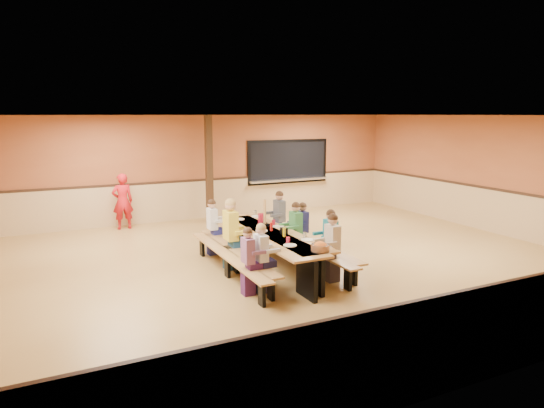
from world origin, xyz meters
name	(u,v)px	position (x,y,z in m)	size (l,w,h in m)	color
ground	(288,262)	(0.00, 0.00, 0.00)	(12.00, 12.00, 0.00)	olive
room_envelope	(288,230)	(0.00, 0.00, 0.69)	(12.04, 10.04, 3.02)	brown
kitchen_pass_through	(288,163)	(2.60, 4.96, 1.49)	(2.78, 0.28, 1.38)	black
structural_post	(209,169)	(-0.20, 4.40, 1.50)	(0.18, 0.18, 3.00)	black
cafeteria_table_main	(275,241)	(-0.38, -0.15, 0.53)	(1.91, 3.70, 0.74)	#AC7E44
cafeteria_table_second	(267,245)	(-0.63, -0.32, 0.53)	(1.91, 3.70, 0.74)	#AC7E44
seated_child_white_left	(261,259)	(-1.21, -1.32, 0.60)	(0.36, 0.30, 1.20)	silver
seated_adult_yellow	(231,235)	(-1.21, 0.12, 0.69)	(0.46, 0.37, 1.39)	gold
seated_child_grey_left	(212,228)	(-1.21, 1.24, 0.60)	(0.37, 0.30, 1.20)	silver
seated_child_teal_right	(330,242)	(0.44, -0.90, 0.61)	(0.37, 0.31, 1.22)	teal
seated_child_navy_right	(302,231)	(0.44, 0.19, 0.59)	(0.35, 0.29, 1.18)	#191D4F
seated_child_char_right	(279,219)	(0.44, 1.28, 0.63)	(0.39, 0.32, 1.26)	#484C51
seated_child_purple_sec	(248,262)	(-1.46, -1.32, 0.58)	(0.34, 0.28, 1.16)	#7C4C72
seated_child_green_sec	(296,232)	(0.19, 0.04, 0.61)	(0.38, 0.31, 1.23)	#3A8144
seated_child_tan_sec	(332,248)	(0.19, -1.36, 0.62)	(0.39, 0.32, 1.24)	beige
standing_woman	(123,201)	(-2.57, 4.55, 0.75)	(0.54, 0.36, 1.49)	red
punch_pitcher	(262,219)	(-0.35, 0.54, 0.85)	(0.16, 0.16, 0.22)	red
chip_bowl	(320,247)	(-0.32, -1.78, 0.81)	(0.32, 0.32, 0.15)	orange
napkin_dispenser	(284,231)	(-0.34, -0.46, 0.80)	(0.10, 0.14, 0.13)	black
condiment_mustard	(284,232)	(-0.41, -0.62, 0.82)	(0.06, 0.06, 0.17)	yellow
condiment_ketchup	(271,227)	(-0.43, -0.10, 0.82)	(0.06, 0.06, 0.17)	#B2140F
table_paddle	(265,220)	(-0.38, 0.32, 0.88)	(0.16, 0.16, 0.56)	black
place_settings	(275,228)	(-0.38, -0.15, 0.80)	(0.65, 3.30, 0.11)	beige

